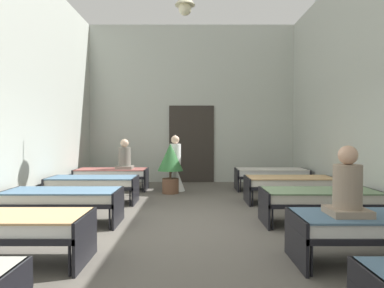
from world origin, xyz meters
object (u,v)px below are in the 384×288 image
(bed_right_row_2, at_px, (321,198))
(potted_plant, at_px, (171,162))
(bed_left_row_4, at_px, (113,174))
(bed_right_row_4, at_px, (272,174))
(bed_left_row_1, at_px, (6,226))
(bed_left_row_2, at_px, (64,198))
(bed_left_row_3, at_px, (94,183))
(patient_seated_secondary, at_px, (349,190))
(bed_right_row_3, at_px, (291,183))
(patient_seated_primary, at_px, (126,158))
(bed_right_row_1, at_px, (378,226))
(nurse_near_aisle, at_px, (176,171))

(bed_right_row_2, xyz_separation_m, potted_plant, (-2.68, 3.07, 0.35))
(bed_left_row_4, xyz_separation_m, potted_plant, (1.61, -0.52, 0.35))
(bed_right_row_2, relative_size, potted_plant, 1.49)
(bed_right_row_4, bearing_deg, bed_left_row_1, -128.59)
(bed_right_row_2, bearing_deg, bed_left_row_2, 180.00)
(bed_left_row_3, relative_size, potted_plant, 1.49)
(bed_left_row_1, distance_m, patient_seated_secondary, 3.97)
(bed_right_row_3, height_order, bed_left_row_4, same)
(bed_right_row_3, bearing_deg, potted_plant, 154.62)
(bed_left_row_4, height_order, patient_seated_primary, patient_seated_primary)
(bed_right_row_3, bearing_deg, patient_seated_primary, 155.68)
(bed_right_row_1, height_order, bed_left_row_4, same)
(bed_left_row_2, relative_size, nurse_near_aisle, 1.28)
(nurse_near_aisle, bearing_deg, bed_left_row_1, 35.32)
(bed_right_row_2, bearing_deg, potted_plant, 131.17)
(bed_right_row_1, relative_size, patient_seated_primary, 2.38)
(bed_left_row_2, xyz_separation_m, bed_right_row_2, (4.29, 0.00, 0.00))
(bed_right_row_4, relative_size, nurse_near_aisle, 1.28)
(patient_seated_primary, bearing_deg, bed_left_row_3, -101.11)
(potted_plant, bearing_deg, patient_seated_secondary, -64.48)
(bed_left_row_2, xyz_separation_m, nurse_near_aisle, (1.72, 3.46, 0.09))
(nurse_near_aisle, relative_size, patient_seated_primary, 1.86)
(bed_left_row_3, height_order, bed_right_row_4, same)
(bed_right_row_2, xyz_separation_m, bed_left_row_3, (-4.29, 1.79, 0.00))
(bed_left_row_4, height_order, bed_right_row_4, same)
(bed_left_row_3, xyz_separation_m, patient_seated_primary, (0.35, 1.78, 0.43))
(bed_left_row_1, height_order, bed_right_row_1, same)
(bed_right_row_1, relative_size, bed_right_row_2, 1.00)
(bed_left_row_3, bearing_deg, bed_right_row_2, -22.67)
(bed_right_row_2, height_order, bed_right_row_3, same)
(bed_left_row_1, distance_m, bed_right_row_4, 6.88)
(bed_right_row_3, height_order, nurse_near_aisle, nurse_near_aisle)
(bed_left_row_2, height_order, bed_right_row_4, same)
(bed_right_row_4, bearing_deg, patient_seated_primary, -179.83)
(bed_left_row_2, height_order, bed_right_row_3, same)
(bed_right_row_2, distance_m, nurse_near_aisle, 4.32)
(bed_right_row_1, distance_m, patient_seated_secondary, 0.55)
(nurse_near_aisle, bearing_deg, bed_left_row_4, -40.80)
(bed_left_row_3, height_order, potted_plant, potted_plant)
(bed_right_row_4, relative_size, patient_seated_primary, 2.38)
(bed_left_row_1, height_order, patient_seated_primary, patient_seated_primary)
(bed_left_row_1, bearing_deg, bed_right_row_4, 51.41)
(bed_left_row_2, height_order, patient_seated_primary, patient_seated_primary)
(bed_left_row_1, relative_size, bed_right_row_1, 1.00)
(bed_right_row_1, xyz_separation_m, nurse_near_aisle, (-2.58, 5.25, 0.09))
(bed_left_row_3, distance_m, bed_right_row_4, 4.65)
(bed_left_row_1, distance_m, patient_seated_primary, 5.40)
(patient_seated_secondary, bearing_deg, bed_left_row_3, 137.52)
(bed_left_row_2, height_order, patient_seated_secondary, patient_seated_secondary)
(bed_right_row_3, height_order, patient_seated_secondary, patient_seated_secondary)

